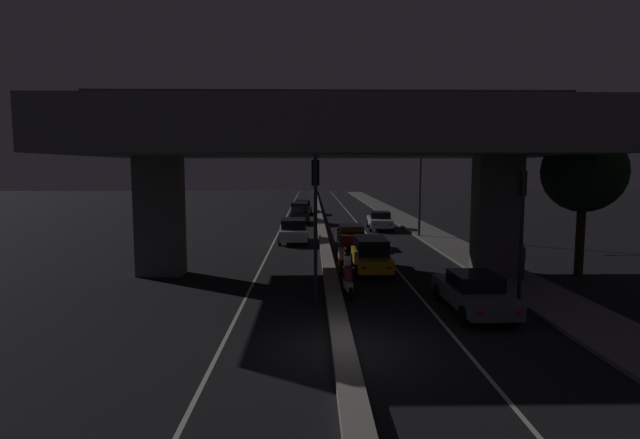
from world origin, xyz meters
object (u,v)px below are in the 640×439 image
object	(u,v)px
traffic_light_left_of_median	(315,203)
motorcycle_white_filtering_near	(348,282)
car_taxi_yellow_second	(371,254)
motorcycle_blue_filtering_far	(338,242)
traffic_light_right_of_median	(521,210)
street_lamp	(415,174)
pedestrian_on_sidewalk	(522,261)
motorcycle_red_filtering_mid	(341,259)
car_dark_green_second_oncoming	(299,212)
car_white_fourth	(380,220)
car_white_lead_oncoming	(293,230)
car_grey_third_oncoming	(303,207)
car_dark_red_third	(351,235)
car_grey_lead	(473,292)

from	to	relation	value
traffic_light_left_of_median	motorcycle_white_filtering_near	bearing A→B (deg)	32.06
car_taxi_yellow_second	motorcycle_blue_filtering_far	world-z (taller)	car_taxi_yellow_second
traffic_light_right_of_median	motorcycle_blue_filtering_far	size ratio (longest dim) A/B	2.65
traffic_light_left_of_median	street_lamp	bearing A→B (deg)	67.40
street_lamp	pedestrian_on_sidewalk	distance (m)	15.33
car_taxi_yellow_second	motorcycle_blue_filtering_far	bearing A→B (deg)	13.23
traffic_light_left_of_median	motorcycle_red_filtering_mid	world-z (taller)	traffic_light_left_of_median
car_dark_green_second_oncoming	car_white_fourth	bearing A→B (deg)	52.87
traffic_light_left_of_median	motorcycle_white_filtering_near	xyz separation A→B (m)	(1.31, 0.82, -3.19)
street_lamp	motorcycle_white_filtering_near	size ratio (longest dim) A/B	4.07
car_dark_green_second_oncoming	car_white_lead_oncoming	bearing A→B (deg)	-2.05
car_grey_third_oncoming	motorcycle_white_filtering_near	size ratio (longest dim) A/B	2.37
street_lamp	car_white_fourth	world-z (taller)	street_lamp
street_lamp	motorcycle_white_filtering_near	distance (m)	18.79
motorcycle_white_filtering_near	motorcycle_red_filtering_mid	size ratio (longest dim) A/B	1.06
motorcycle_red_filtering_mid	pedestrian_on_sidewalk	size ratio (longest dim) A/B	1.10
car_white_fourth	motorcycle_white_filtering_near	xyz separation A→B (m)	(-4.30, -22.10, -0.14)
car_dark_red_third	motorcycle_white_filtering_near	bearing A→B (deg)	175.57
car_dark_red_third	motorcycle_white_filtering_near	distance (m)	13.16
traffic_light_left_of_median	pedestrian_on_sidewalk	distance (m)	10.26
motorcycle_white_filtering_near	pedestrian_on_sidewalk	xyz separation A→B (m)	(7.98, 2.49, 0.35)
car_white_lead_oncoming	car_grey_third_oncoming	bearing A→B (deg)	176.72
car_white_fourth	motorcycle_blue_filtering_far	xyz separation A→B (m)	(-4.11, -11.33, -0.14)
car_grey_lead	car_white_fourth	size ratio (longest dim) A/B	0.97
car_white_lead_oncoming	car_dark_green_second_oncoming	size ratio (longest dim) A/B	1.08
motorcycle_blue_filtering_far	car_grey_third_oncoming	bearing A→B (deg)	9.48
car_grey_third_oncoming	motorcycle_white_filtering_near	xyz separation A→B (m)	(2.41, -36.58, -0.20)
car_grey_third_oncoming	motorcycle_blue_filtering_far	xyz separation A→B (m)	(2.60, -25.80, -0.19)
motorcycle_blue_filtering_far	motorcycle_white_filtering_near	bearing A→B (deg)	-177.32
car_grey_lead	car_dark_green_second_oncoming	bearing A→B (deg)	11.66
traffic_light_right_of_median	car_grey_third_oncoming	xyz separation A→B (m)	(-8.87, 37.39, -2.74)
car_dark_red_third	motorcycle_white_filtering_near	xyz separation A→B (m)	(-1.17, -13.11, -0.12)
street_lamp	pedestrian_on_sidewalk	bearing A→B (deg)	-83.18
traffic_light_left_of_median	car_taxi_yellow_second	size ratio (longest dim) A/B	1.21
car_dark_red_third	pedestrian_on_sidewalk	bearing A→B (deg)	-146.65
car_grey_lead	car_dark_red_third	size ratio (longest dim) A/B	1.01
car_dark_green_second_oncoming	car_dark_red_third	bearing A→B (deg)	13.64
traffic_light_left_of_median	car_grey_lead	bearing A→B (deg)	-12.72
car_grey_lead	car_dark_red_third	world-z (taller)	same
traffic_light_right_of_median	motorcycle_white_filtering_near	bearing A→B (deg)	172.79
car_white_fourth	motorcycle_white_filtering_near	world-z (taller)	car_white_fourth
car_white_lead_oncoming	car_dark_red_third	bearing A→B (deg)	62.61
car_taxi_yellow_second	pedestrian_on_sidewalk	xyz separation A→B (m)	(6.49, -2.43, 0.09)
car_grey_lead	pedestrian_on_sidewalk	bearing A→B (deg)	-40.29
traffic_light_left_of_median	car_white_fourth	size ratio (longest dim) A/B	1.16
traffic_light_left_of_median	car_white_lead_oncoming	size ratio (longest dim) A/B	1.29
car_taxi_yellow_second	car_white_fourth	bearing A→B (deg)	-8.58
car_taxi_yellow_second	car_dark_red_third	distance (m)	8.20
car_dark_green_second_oncoming	traffic_light_left_of_median	bearing A→B (deg)	1.26
traffic_light_left_of_median	car_white_fourth	world-z (taller)	traffic_light_left_of_median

